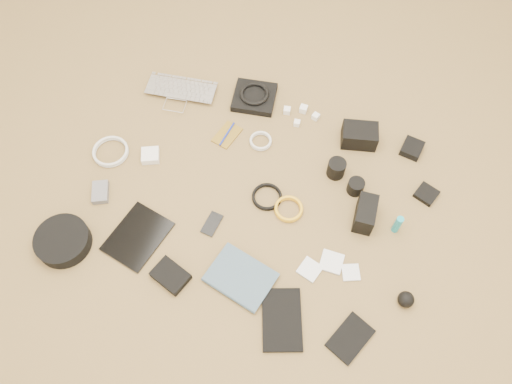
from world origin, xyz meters
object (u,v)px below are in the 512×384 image
(laptop, at_px, (179,97))
(dslr_camera, at_px, (359,136))
(paperback, at_px, (227,297))
(tablet, at_px, (138,236))
(phone, at_px, (212,224))
(headphone_case, at_px, (63,241))

(laptop, bearing_deg, dslr_camera, -4.70)
(laptop, relative_size, paperback, 1.35)
(tablet, bearing_deg, phone, 42.06)
(laptop, height_order, phone, laptop)
(dslr_camera, distance_m, headphone_case, 1.26)
(paperback, bearing_deg, laptop, 47.74)
(headphone_case, relative_size, paperback, 0.89)
(tablet, distance_m, headphone_case, 0.28)
(phone, height_order, paperback, paperback)
(headphone_case, xyz_separation_m, paperback, (0.66, -0.00, -0.02))
(dslr_camera, relative_size, phone, 1.46)
(laptop, height_order, dslr_camera, dslr_camera)
(dslr_camera, distance_m, tablet, 1.00)
(phone, bearing_deg, paperback, -51.54)
(dslr_camera, bearing_deg, laptop, 169.38)
(phone, distance_m, paperback, 0.30)
(phone, bearing_deg, dslr_camera, 58.18)
(laptop, distance_m, paperback, 0.95)
(laptop, relative_size, dslr_camera, 2.14)
(headphone_case, bearing_deg, laptop, 79.86)
(phone, relative_size, headphone_case, 0.48)
(tablet, bearing_deg, dslr_camera, 57.93)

